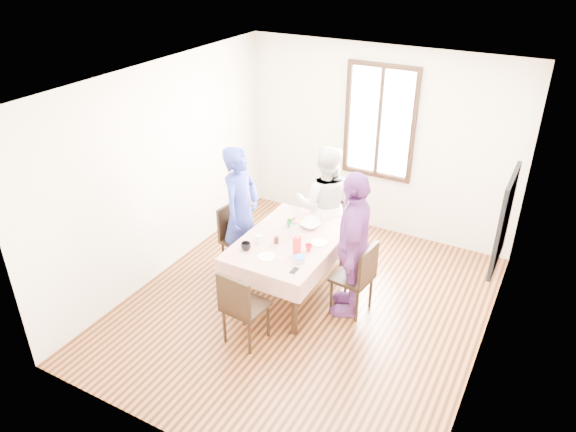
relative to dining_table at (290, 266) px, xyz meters
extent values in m
plane|color=black|center=(0.30, -0.17, -0.38)|extent=(4.50, 4.50, 0.00)
plane|color=beige|center=(0.30, 2.08, 0.98)|extent=(4.00, 0.00, 4.00)
plane|color=beige|center=(2.30, -0.17, 0.98)|extent=(0.00, 4.50, 4.50)
cube|color=black|center=(0.30, 2.06, 1.27)|extent=(1.02, 0.06, 1.62)
cube|color=white|center=(0.30, 2.07, 1.27)|extent=(0.90, 0.02, 1.50)
cube|color=red|center=(2.28, 0.13, 1.18)|extent=(0.04, 0.76, 0.96)
cube|color=black|center=(0.00, 0.00, 0.00)|extent=(0.96, 1.45, 0.75)
cube|color=#5F0B00|center=(0.00, 0.00, 0.38)|extent=(1.08, 1.57, 0.01)
cube|color=black|center=(-0.80, 0.14, 0.08)|extent=(0.48, 0.48, 0.91)
cube|color=black|center=(0.80, 0.05, 0.08)|extent=(0.46, 0.46, 0.91)
cube|color=black|center=(0.00, 1.00, 0.08)|extent=(0.48, 0.48, 0.91)
cube|color=black|center=(0.00, -1.00, 0.08)|extent=(0.46, 0.46, 0.91)
imported|color=navy|center=(-0.78, 0.14, 0.49)|extent=(0.43, 0.64, 1.74)
imported|color=silver|center=(0.00, 0.98, 0.43)|extent=(0.95, 0.84, 1.62)
imported|color=#693077|center=(0.78, 0.05, 0.51)|extent=(0.71, 1.12, 1.78)
imported|color=black|center=(-0.33, -0.45, 0.43)|extent=(0.14, 0.14, 0.09)
imported|color=red|center=(0.31, -0.12, 0.43)|extent=(0.10, 0.10, 0.08)
imported|color=#0C7226|center=(-0.14, 0.29, 0.43)|extent=(0.15, 0.15, 0.09)
imported|color=white|center=(0.08, 0.38, 0.42)|extent=(0.27, 0.27, 0.06)
cube|color=red|center=(0.22, -0.24, 0.50)|extent=(0.07, 0.07, 0.22)
cylinder|color=white|center=(0.32, -0.37, 0.41)|extent=(0.10, 0.10, 0.05)
cylinder|color=black|center=(-0.10, -0.16, 0.43)|extent=(0.06, 0.06, 0.08)
cylinder|color=silver|center=(-0.28, -0.25, 0.44)|extent=(0.07, 0.07, 0.11)
cube|color=black|center=(0.36, -0.56, 0.39)|extent=(0.06, 0.13, 0.01)
cylinder|color=silver|center=(0.01, 0.07, 0.47)|extent=(0.08, 0.08, 0.16)
cylinder|color=white|center=(0.34, 0.09, 0.39)|extent=(0.20, 0.20, 0.01)
cylinder|color=white|center=(0.01, 0.56, 0.39)|extent=(0.20, 0.20, 0.01)
cylinder|color=white|center=(-0.04, -0.47, 0.39)|extent=(0.20, 0.20, 0.01)
cylinder|color=blue|center=(0.32, -0.37, 0.44)|extent=(0.12, 0.12, 0.01)
camera|label=1|loc=(2.62, -4.86, 3.68)|focal=33.75mm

